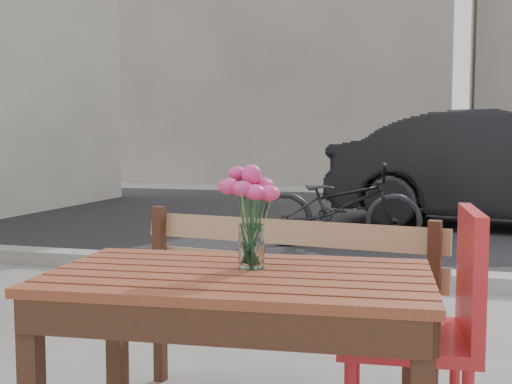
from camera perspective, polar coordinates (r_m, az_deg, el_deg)
street at (r=7.11m, az=9.46°, el=-4.03°), size 30.00×8.12×0.12m
backdrop_buildings at (r=16.51m, az=14.11°, el=13.35°), size 15.50×4.00×8.00m
main_table at (r=1.99m, az=-1.53°, el=-10.45°), size 1.21×0.77×0.71m
main_bench at (r=2.64m, az=1.92°, el=-8.66°), size 1.37×0.57×0.83m
red_chair at (r=2.24m, az=15.46°, el=-10.95°), size 0.47×0.47×0.89m
main_vase at (r=2.00m, az=-0.40°, el=-1.07°), size 0.18×0.18×0.32m
bicycle at (r=6.56m, az=7.38°, el=-1.16°), size 1.72×0.78×0.87m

